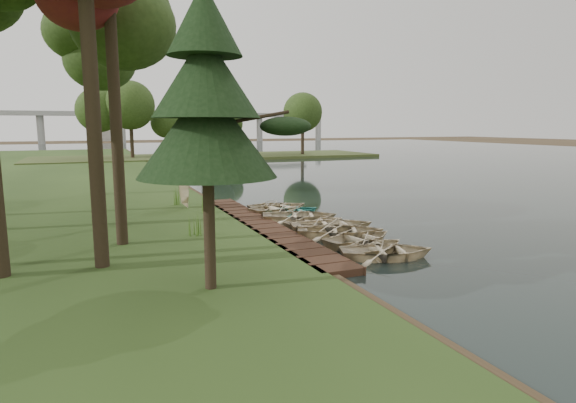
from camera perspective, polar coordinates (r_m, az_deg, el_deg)
name	(u,v)px	position (r m, az deg, el deg)	size (l,w,h in m)	color
ground	(292,227)	(23.25, 0.52, -3.05)	(300.00, 300.00, 0.00)	#3D2F1D
water	(472,170)	(56.66, 21.01, 3.51)	(130.00, 200.00, 0.05)	black
boardwalk	(261,227)	(22.65, -3.22, -3.00)	(1.60, 16.00, 0.30)	#362015
peninsula	(211,157)	(73.06, -9.12, 5.25)	(50.00, 14.00, 0.45)	#3D4A21
far_trees	(187,115)	(72.23, -11.85, 10.05)	(45.60, 5.60, 8.80)	black
bridge	(167,118)	(142.53, -14.14, 9.62)	(95.90, 4.00, 8.60)	#A5A5A0
building_a	(212,113)	(165.61, -9.05, 10.32)	(10.00, 8.00, 18.00)	#A5A5A0
building_b	(100,122)	(165.98, -21.41, 8.78)	(8.00, 8.00, 12.00)	#A5A5A0
rowboat_0	(387,249)	(17.97, 11.63, -5.52)	(2.44, 3.42, 0.71)	beige
rowboat_1	(375,245)	(18.65, 10.26, -5.08)	(2.15, 3.01, 0.62)	beige
rowboat_2	(360,236)	(19.87, 8.52, -4.08)	(2.36, 3.31, 0.69)	beige
rowboat_3	(340,229)	(20.93, 6.22, -3.23)	(2.69, 3.76, 0.78)	beige
rowboat_4	(332,223)	(22.01, 5.29, -2.60)	(2.72, 3.81, 0.79)	beige
rowboat_5	(316,220)	(23.00, 3.29, -2.25)	(2.22, 3.11, 0.64)	beige
rowboat_6	(300,214)	(24.18, 1.40, -1.52)	(2.70, 3.77, 0.78)	beige
rowboat_7	(293,210)	(25.87, 0.61, -0.97)	(2.24, 3.14, 0.65)	teal
rowboat_8	(280,206)	(26.62, -0.97, -0.58)	(2.60, 3.64, 0.75)	beige
rowboat_9	(274,205)	(27.66, -1.71, -0.36)	(2.13, 2.99, 0.62)	beige
stored_rowboat	(186,202)	(27.35, -11.95, -0.06)	(2.35, 3.29, 0.68)	beige
tree_4	(110,11)	(23.75, -20.33, 20.38)	(4.72, 4.72, 11.56)	black
tree_6	(93,50)	(34.70, -22.11, 16.33)	(4.50, 4.50, 11.38)	black
pine_tree	(206,101)	(13.28, -9.69, 11.64)	(3.80, 3.80, 8.26)	black
reeds_0	(194,224)	(20.53, -11.04, -2.69)	(0.60, 0.60, 0.91)	#3F661E
reeds_1	(207,203)	(25.66, -9.61, -0.14)	(0.60, 0.60, 1.07)	#3F661E
reeds_2	(209,197)	(28.27, -9.40, 0.55)	(0.60, 0.60, 0.92)	#3F661E
reeds_3	(178,196)	(28.57, -12.91, 0.63)	(0.60, 0.60, 1.02)	#3F661E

